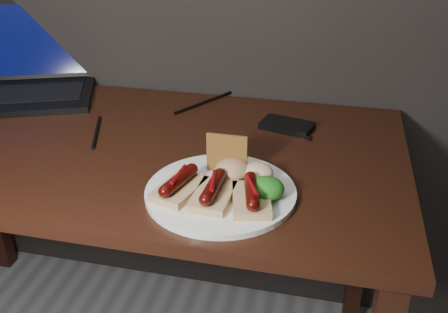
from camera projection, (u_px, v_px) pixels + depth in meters
name	position (u px, v px, depth m)	size (l,w,h in m)	color
desk	(113.00, 172.00, 1.25)	(1.40, 0.70, 0.75)	black
laptop	(27.00, 75.00, 1.47)	(0.47, 0.46, 0.25)	black
hard_drive	(287.00, 126.00, 1.26)	(0.13, 0.07, 0.02)	black
desk_cables	(132.00, 117.00, 1.32)	(0.90, 0.43, 0.01)	black
plate	(221.00, 192.00, 0.99)	(0.30, 0.30, 0.01)	white
bread_sausage_left	(179.00, 185.00, 0.97)	(0.10, 0.13, 0.04)	#D5BE7D
bread_sausage_center	(213.00, 192.00, 0.95)	(0.08, 0.12, 0.04)	#D5BE7D
bread_sausage_right	(251.00, 196.00, 0.93)	(0.09, 0.13, 0.04)	#D5BE7D
crispbread	(227.00, 154.00, 1.03)	(0.09, 0.01, 0.09)	#AA702E
salad_greens	(266.00, 188.00, 0.95)	(0.07, 0.07, 0.04)	#185811
salsa_mound	(233.00, 169.00, 1.02)	(0.07, 0.07, 0.04)	#9F2F0F
coleslaw_mound	(258.00, 172.00, 1.01)	(0.06, 0.06, 0.04)	beige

